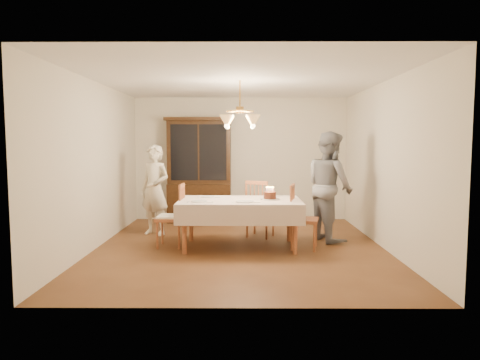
{
  "coord_description": "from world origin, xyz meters",
  "views": [
    {
      "loc": [
        0.04,
        -6.64,
        1.65
      ],
      "look_at": [
        0.0,
        0.2,
        1.05
      ],
      "focal_mm": 32.0,
      "sensor_mm": 36.0,
      "label": 1
    }
  ],
  "objects_px": {
    "dining_table": "(240,204)",
    "china_hutch": "(200,172)",
    "chair_far_side": "(260,212)",
    "elderly_woman": "(155,190)",
    "birthday_cake": "(270,196)"
  },
  "relations": [
    {
      "from": "dining_table",
      "to": "elderly_woman",
      "type": "distance_m",
      "value": 1.8
    },
    {
      "from": "chair_far_side",
      "to": "dining_table",
      "type": "bearing_deg",
      "value": -114.92
    },
    {
      "from": "china_hutch",
      "to": "elderly_woman",
      "type": "relative_size",
      "value": 1.34
    },
    {
      "from": "chair_far_side",
      "to": "elderly_woman",
      "type": "height_order",
      "value": "elderly_woman"
    },
    {
      "from": "china_hutch",
      "to": "elderly_woman",
      "type": "xyz_separation_m",
      "value": [
        -0.67,
        -1.31,
        -0.23
      ]
    },
    {
      "from": "chair_far_side",
      "to": "birthday_cake",
      "type": "xyz_separation_m",
      "value": [
        0.12,
        -0.74,
        0.37
      ]
    },
    {
      "from": "chair_far_side",
      "to": "birthday_cake",
      "type": "bearing_deg",
      "value": -80.72
    },
    {
      "from": "dining_table",
      "to": "elderly_woman",
      "type": "relative_size",
      "value": 1.18
    },
    {
      "from": "elderly_woman",
      "to": "birthday_cake",
      "type": "distance_m",
      "value": 2.21
    },
    {
      "from": "dining_table",
      "to": "birthday_cake",
      "type": "height_order",
      "value": "birthday_cake"
    },
    {
      "from": "dining_table",
      "to": "china_hutch",
      "type": "relative_size",
      "value": 0.88
    },
    {
      "from": "china_hutch",
      "to": "birthday_cake",
      "type": "bearing_deg",
      "value": -59.36
    },
    {
      "from": "elderly_woman",
      "to": "chair_far_side",
      "type": "bearing_deg",
      "value": 21.45
    },
    {
      "from": "dining_table",
      "to": "china_hutch",
      "type": "distance_m",
      "value": 2.44
    },
    {
      "from": "china_hutch",
      "to": "chair_far_side",
      "type": "relative_size",
      "value": 2.16
    }
  ]
}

